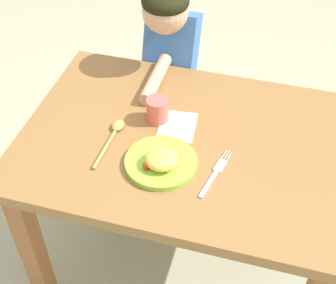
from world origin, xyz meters
TOP-DOWN VIEW (x-y plane):
  - ground_plane at (0.00, 0.00)m, footprint 8.00×8.00m
  - dining_table at (0.00, 0.00)m, footprint 1.05×0.74m
  - plate at (-0.05, -0.13)m, footprint 0.22×0.22m
  - fork at (0.11, -0.12)m, footprint 0.06×0.21m
  - spoon at (-0.23, -0.05)m, footprint 0.04×0.22m
  - drinking_cup at (-0.12, 0.06)m, footprint 0.07×0.07m
  - person at (-0.18, 0.45)m, footprint 0.20×0.45m
  - napkin at (-0.05, 0.05)m, footprint 0.13×0.15m

SIDE VIEW (x-z plane):
  - ground_plane at x=0.00m, z-range 0.00..0.00m
  - person at x=-0.18m, z-range 0.03..1.03m
  - dining_table at x=0.00m, z-range 0.24..0.94m
  - napkin at x=-0.05m, z-range 0.70..0.70m
  - fork at x=0.11m, z-range 0.70..0.70m
  - spoon at x=-0.23m, z-range 0.70..0.72m
  - plate at x=-0.05m, z-range 0.69..0.75m
  - drinking_cup at x=-0.12m, z-range 0.70..0.78m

